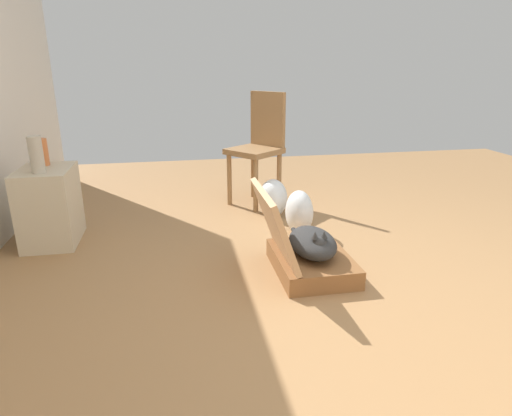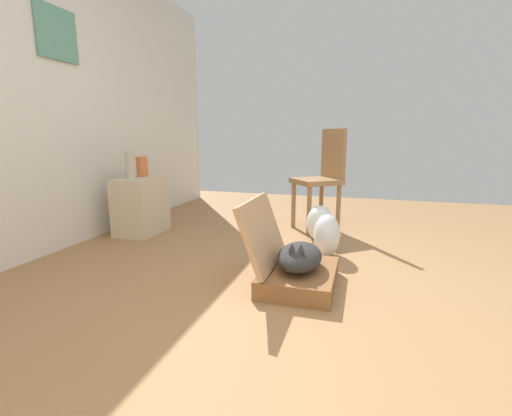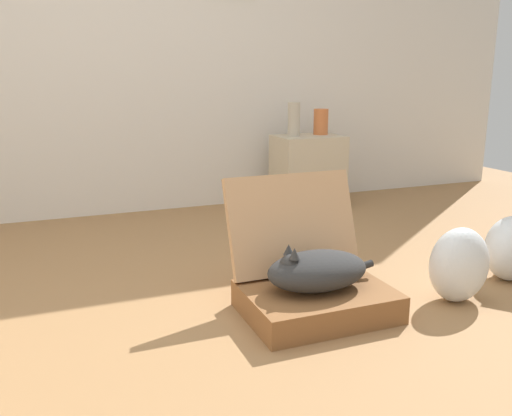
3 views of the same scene
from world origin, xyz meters
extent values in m
plane|color=#9E7247|center=(0.00, 0.00, 0.00)|extent=(7.68, 7.68, 0.00)
cube|color=brown|center=(0.30, 0.13, 0.06)|extent=(0.61, 0.45, 0.12)
cube|color=tan|center=(0.30, 0.37, 0.34)|extent=(0.61, 0.19, 0.44)
ellipsoid|color=#2D2D2D|center=(0.30, 0.13, 0.20)|extent=(0.44, 0.28, 0.16)
sphere|color=#2D2D2D|center=(0.18, 0.13, 0.23)|extent=(0.10, 0.10, 0.10)
cone|color=#2D2D2D|center=(0.18, 0.10, 0.30)|extent=(0.05, 0.05, 0.05)
cone|color=#2D2D2D|center=(0.18, 0.15, 0.30)|extent=(0.05, 0.05, 0.05)
cylinder|color=#2D2D2D|center=(0.49, 0.17, 0.16)|extent=(0.20, 0.03, 0.07)
ellipsoid|color=silver|center=(0.95, 0.02, 0.17)|extent=(0.29, 0.21, 0.34)
ellipsoid|color=silver|center=(1.38, 0.13, 0.16)|extent=(0.28, 0.24, 0.33)
cube|color=beige|center=(1.13, 1.85, 0.28)|extent=(0.50, 0.36, 0.55)
cylinder|color=#B7AD99|center=(1.00, 1.85, 0.68)|extent=(0.09, 0.09, 0.25)
cylinder|color=#CC6B38|center=(1.25, 1.89, 0.65)|extent=(0.11, 0.11, 0.19)
cylinder|color=olive|center=(1.78, 0.45, 0.24)|extent=(0.04, 0.04, 0.48)
cylinder|color=olive|center=(1.53, 0.25, 0.24)|extent=(0.04, 0.04, 0.48)
cylinder|color=olive|center=(1.99, 0.19, 0.24)|extent=(0.04, 0.04, 0.48)
cylinder|color=olive|center=(1.73, -0.01, 0.24)|extent=(0.04, 0.04, 0.48)
cube|color=olive|center=(1.76, 0.22, 0.50)|extent=(0.58, 0.58, 0.05)
cube|color=olive|center=(1.87, 0.07, 0.77)|extent=(0.32, 0.27, 0.49)
camera|label=1|loc=(-2.10, 0.95, 1.26)|focal=30.56mm
camera|label=2|loc=(-1.90, -0.24, 0.96)|focal=25.44mm
camera|label=3|loc=(-0.72, -1.74, 0.99)|focal=37.52mm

